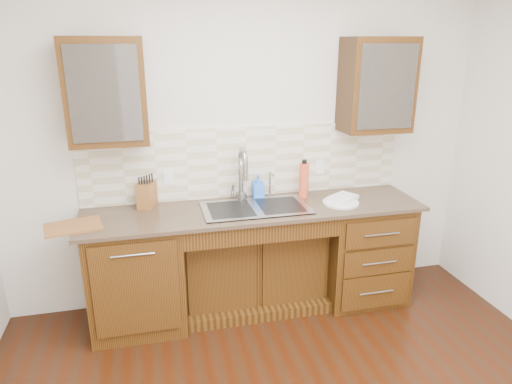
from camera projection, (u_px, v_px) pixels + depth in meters
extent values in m
cube|color=silver|center=(245.00, 143.00, 3.82)|extent=(4.00, 0.10, 2.70)
cube|color=#593014|center=(137.00, 273.00, 3.56)|extent=(0.70, 0.62, 0.88)
cube|color=#593014|center=(252.00, 265.00, 3.89)|extent=(1.20, 0.44, 0.70)
cube|color=#593014|center=(360.00, 249.00, 3.99)|extent=(0.70, 0.62, 0.88)
cube|color=#84705B|center=(255.00, 210.00, 3.62)|extent=(2.70, 0.65, 0.03)
cube|color=beige|center=(247.00, 162.00, 3.81)|extent=(2.70, 0.02, 0.59)
cube|color=#9E9EA5|center=(256.00, 218.00, 3.63)|extent=(0.84, 0.46, 0.19)
cylinder|color=#999993|center=(241.00, 177.00, 3.73)|extent=(0.04, 0.04, 0.40)
cylinder|color=#999993|center=(270.00, 183.00, 3.82)|extent=(0.02, 0.02, 0.24)
cube|color=#593014|center=(106.00, 92.00, 3.23)|extent=(0.55, 0.34, 0.75)
cube|color=#593014|center=(376.00, 85.00, 3.70)|extent=(0.55, 0.34, 0.75)
cube|color=white|center=(168.00, 177.00, 3.68)|extent=(0.08, 0.01, 0.12)
cube|color=white|center=(320.00, 167.00, 3.97)|extent=(0.08, 0.01, 0.12)
imported|color=#2F79F4|center=(258.00, 186.00, 3.83)|extent=(0.09, 0.09, 0.20)
cylinder|color=#E04B2A|center=(304.00, 181.00, 3.81)|extent=(0.09, 0.09, 0.30)
cylinder|color=white|center=(341.00, 203.00, 3.70)|extent=(0.32, 0.32, 0.02)
cube|color=white|center=(343.00, 198.00, 3.74)|extent=(0.28, 0.26, 0.04)
cube|color=#A27C50|center=(147.00, 194.00, 3.61)|extent=(0.17, 0.21, 0.20)
cube|color=brown|center=(73.00, 226.00, 3.23)|extent=(0.43, 0.34, 0.02)
imported|color=white|center=(89.00, 100.00, 3.22)|extent=(0.15, 0.15, 0.09)
imported|color=white|center=(116.00, 98.00, 3.26)|extent=(0.13, 0.13, 0.10)
imported|color=silver|center=(358.00, 92.00, 3.68)|extent=(0.16, 0.16, 0.10)
imported|color=silver|center=(387.00, 92.00, 3.74)|extent=(0.12, 0.12, 0.09)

